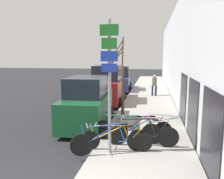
# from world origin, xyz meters

# --- Properties ---
(ground_plane) EXTENTS (80.00, 80.00, 0.00)m
(ground_plane) POSITION_xyz_m (0.00, 11.20, 0.00)
(ground_plane) COLOR black
(sidewalk_curb) EXTENTS (3.20, 32.00, 0.15)m
(sidewalk_curb) POSITION_xyz_m (2.60, 14.00, 0.07)
(sidewalk_curb) COLOR gray
(sidewalk_curb) RESTS_ON ground
(building_facade) EXTENTS (0.23, 32.00, 6.50)m
(building_facade) POSITION_xyz_m (4.35, 13.92, 3.23)
(building_facade) COLOR #BCBCC1
(building_facade) RESTS_ON ground
(signpost) EXTENTS (0.55, 0.12, 3.99)m
(signpost) POSITION_xyz_m (1.56, 3.23, 2.43)
(signpost) COLOR gray
(signpost) RESTS_ON sidewalk_curb
(bicycle_0) EXTENTS (2.25, 0.97, 0.94)m
(bicycle_0) POSITION_xyz_m (1.60, 3.14, 0.55)
(bicycle_0) COLOR black
(bicycle_0) RESTS_ON sidewalk_curb
(bicycle_1) EXTENTS (2.25, 0.44, 0.85)m
(bicycle_1) POSITION_xyz_m (1.74, 3.38, 0.52)
(bicycle_1) COLOR black
(bicycle_1) RESTS_ON sidewalk_curb
(bicycle_2) EXTENTS (2.37, 0.44, 0.96)m
(bicycle_2) POSITION_xyz_m (2.53, 3.86, 0.56)
(bicycle_2) COLOR black
(bicycle_2) RESTS_ON sidewalk_curb
(bicycle_3) EXTENTS (2.39, 0.44, 0.97)m
(bicycle_3) POSITION_xyz_m (2.00, 4.17, 0.56)
(bicycle_3) COLOR black
(bicycle_3) RESTS_ON sidewalk_curb
(bicycle_4) EXTENTS (2.16, 0.74, 0.92)m
(bicycle_4) POSITION_xyz_m (2.46, 4.33, 0.54)
(bicycle_4) COLOR black
(bicycle_4) RESTS_ON sidewalk_curb
(parked_car_0) EXTENTS (2.13, 4.26, 2.21)m
(parked_car_0) POSITION_xyz_m (-0.00, 6.12, 1.00)
(parked_car_0) COLOR #144728
(parked_car_0) RESTS_ON ground
(parked_car_1) EXTENTS (2.21, 4.56, 2.51)m
(parked_car_1) POSITION_xyz_m (-0.11, 11.13, 1.13)
(parked_car_1) COLOR maroon
(parked_car_1) RESTS_ON ground
(parked_car_2) EXTENTS (2.17, 4.51, 2.22)m
(parked_car_2) POSITION_xyz_m (-0.08, 16.37, 1.00)
(parked_car_2) COLOR navy
(parked_car_2) RESTS_ON ground
(pedestrian_near) EXTENTS (0.40, 0.35, 1.58)m
(pedestrian_near) POSITION_xyz_m (2.97, 13.54, 1.06)
(pedestrian_near) COLOR #1E2338
(pedestrian_near) RESTS_ON sidewalk_curb
(street_tree) EXTENTS (0.82, 1.75, 3.82)m
(street_tree) POSITION_xyz_m (1.40, 6.91, 1.88)
(street_tree) COLOR #4C3828
(street_tree) RESTS_ON sidewalk_curb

